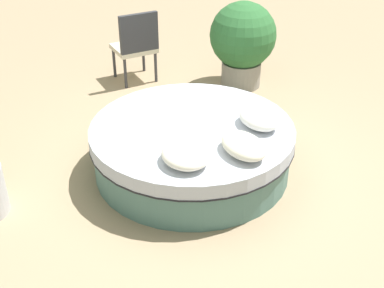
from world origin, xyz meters
TOP-DOWN VIEW (x-y plane):
  - ground_plane at (0.00, 0.00)m, footprint 16.00×16.00m
  - round_bed at (0.00, 0.00)m, footprint 2.00×2.00m
  - throw_pillow_0 at (-0.54, 0.34)m, footprint 0.47×0.40m
  - throw_pillow_1 at (-0.64, -0.18)m, footprint 0.51×0.34m
  - throw_pillow_2 at (-0.29, -0.57)m, footprint 0.47×0.34m
  - patio_chair at (2.25, -0.33)m, footprint 0.50×0.52m
  - planter at (1.51, -1.52)m, footprint 0.86×0.86m

SIDE VIEW (x-z plane):
  - ground_plane at x=0.00m, z-range 0.00..0.00m
  - round_bed at x=0.00m, z-range 0.01..0.51m
  - patio_chair at x=2.25m, z-range 0.07..1.05m
  - throw_pillow_0 at x=-0.54m, z-range 0.50..0.66m
  - throw_pillow_1 at x=-0.64m, z-range 0.50..0.66m
  - throw_pillow_2 at x=-0.29m, z-range 0.50..0.67m
  - planter at x=1.51m, z-range 0.07..1.20m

